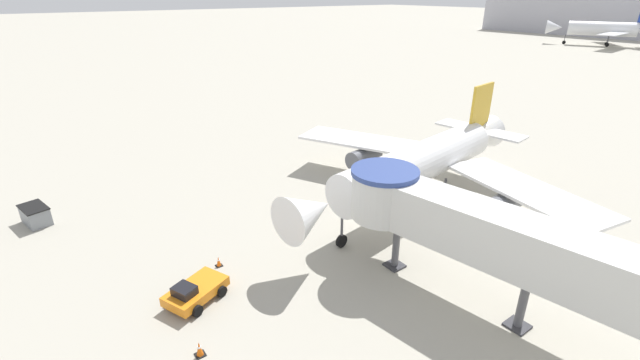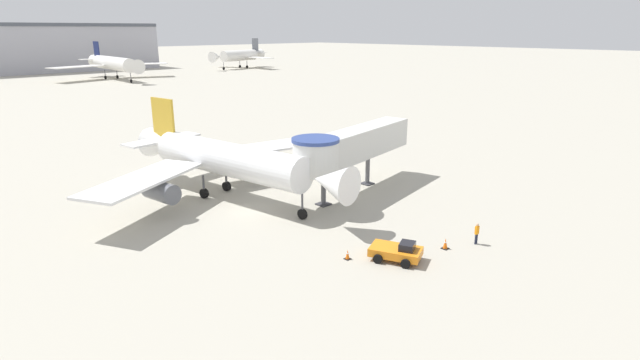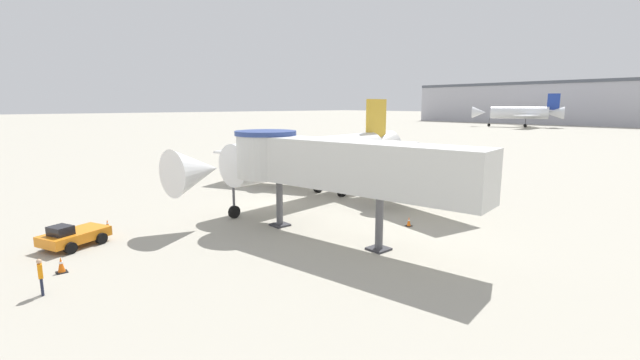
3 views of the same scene
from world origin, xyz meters
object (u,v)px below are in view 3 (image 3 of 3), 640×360
Objects in this scene: traffic_cone_starboard_wing at (409,222)px; main_airplane at (319,156)px; traffic_cone_near_nose at (108,225)px; background_jet_blue_tail at (521,113)px; pushback_tug_orange at (73,236)px; traffic_cone_apron_front at (61,265)px; ground_crew_marshaller at (41,274)px; jet_bridge at (326,162)px.

main_airplane is at bearing 172.52° from traffic_cone_starboard_wing.
background_jet_blue_tail is (-39.64, 147.49, 4.78)m from traffic_cone_near_nose.
pushback_tug_orange is at bearing -46.21° from traffic_cone_near_nose.
background_jet_blue_tail is at bearing 106.89° from traffic_cone_apron_front.
traffic_cone_starboard_wing is 0.95× the size of traffic_cone_near_nose.
pushback_tug_orange is 2.42× the size of ground_crew_marshaller.
traffic_cone_starboard_wing is at bearing 51.21° from traffic_cone_near_nose.
pushback_tug_orange is at bearing -119.43° from traffic_cone_starboard_wing.
ground_crew_marshaller is (-1.90, -14.57, -3.69)m from jet_bridge.
traffic_cone_apron_front is at bearing -107.70° from traffic_cone_starboard_wing.
background_jet_blue_tail is at bearing 114.61° from ground_crew_marshaller.
traffic_cone_starboard_wing is 0.02× the size of background_jet_blue_tail.
traffic_cone_starboard_wing is (10.07, 17.85, -0.33)m from pushback_tug_orange.
traffic_cone_starboard_wing is 0.40× the size of ground_crew_marshaller.
main_airplane is 0.90× the size of background_jet_blue_tail.
jet_bridge is 24.67× the size of traffic_cone_near_nose.
main_airplane reaches higher than ground_crew_marshaller.
traffic_cone_apron_front is 0.49× the size of ground_crew_marshaller.
main_airplane is at bearing -6.99° from background_jet_blue_tail.
traffic_cone_apron_front is at bearing -30.93° from traffic_cone_near_nose.
ground_crew_marshaller reaches higher than pushback_tug_orange.
jet_bridge is 15.15m from pushback_tug_orange.
jet_bridge is at bearing -4.50° from background_jet_blue_tail.
jet_bridge is 14.92m from traffic_cone_near_nose.
traffic_cone_apron_front is at bearing -85.15° from main_airplane.
main_airplane reaches higher than jet_bridge.
background_jet_blue_tail reaches higher than traffic_cone_starboard_wing.
background_jet_blue_tail is (-50.15, 137.81, 0.48)m from jet_bridge.
pushback_tug_orange is 6.04× the size of traffic_cone_starboard_wing.
pushback_tug_orange reaches higher than traffic_cone_starboard_wing.
traffic_cone_near_nose is at bearing -103.32° from main_airplane.
main_airplane is at bearing 131.43° from jet_bridge.
traffic_cone_starboard_wing is (6.12, 19.18, -0.07)m from traffic_cone_apron_front.
traffic_cone_starboard_wing is (10.84, -1.42, -3.34)m from main_airplane.
jet_bridge is 0.56× the size of background_jet_blue_tail.
jet_bridge is at bearing -108.24° from traffic_cone_starboard_wing.
jet_bridge reaches higher than traffic_cone_starboard_wing.
background_jet_blue_tail is (-41.20, 130.64, 1.46)m from main_airplane.
main_airplane is 1.61× the size of jet_bridge.
traffic_cone_apron_front is 1.22× the size of traffic_cone_starboard_wing.
jet_bridge is at bearing 72.53° from traffic_cone_apron_front.
jet_bridge is 10.43× the size of ground_crew_marshaller.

